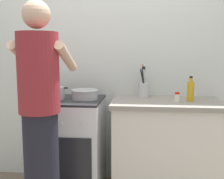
{
  "coord_description": "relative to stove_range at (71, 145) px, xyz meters",
  "views": [
    {
      "loc": [
        0.31,
        -2.36,
        1.34
      ],
      "look_at": [
        0.05,
        0.12,
        1.0
      ],
      "focal_mm": 44.31,
      "sensor_mm": 36.0,
      "label": 1
    }
  ],
  "objects": [
    {
      "name": "utensil_crock",
      "position": [
        0.69,
        0.19,
        0.55
      ],
      "size": [
        0.1,
        0.1,
        0.33
      ],
      "color": "silver",
      "rests_on": "countertop"
    },
    {
      "name": "countertop",
      "position": [
        0.9,
        0.0,
        0.0
      ],
      "size": [
        1.0,
        0.6,
        0.9
      ],
      "color": "silver",
      "rests_on": "ground"
    },
    {
      "name": "mixing_bowl",
      "position": [
        0.14,
        0.01,
        0.5
      ],
      "size": [
        0.26,
        0.26,
        0.09
      ],
      "color": "#B7B7BC",
      "rests_on": "stove_range"
    },
    {
      "name": "oil_bottle",
      "position": [
        1.11,
        0.0,
        0.54
      ],
      "size": [
        0.06,
        0.06,
        0.23
      ],
      "color": "gold",
      "rests_on": "countertop"
    },
    {
      "name": "person",
      "position": [
        -0.07,
        -0.58,
        0.41
      ],
      "size": [
        0.41,
        0.5,
        1.7
      ],
      "color": "black",
      "rests_on": "ground"
    },
    {
      "name": "spice_bottle",
      "position": [
        0.98,
        -0.07,
        0.49
      ],
      "size": [
        0.04,
        0.04,
        0.09
      ],
      "color": "silver",
      "rests_on": "countertop"
    },
    {
      "name": "stove_range",
      "position": [
        0.0,
        0.0,
        0.0
      ],
      "size": [
        0.6,
        0.62,
        0.9
      ],
      "color": "silver",
      "rests_on": "ground"
    },
    {
      "name": "pot",
      "position": [
        -0.14,
        -0.03,
        0.51
      ],
      "size": [
        0.25,
        0.19,
        0.11
      ],
      "color": "#B2B2B7",
      "rests_on": "stove_range"
    },
    {
      "name": "back_wall",
      "position": [
        0.55,
        0.35,
        0.8
      ],
      "size": [
        3.2,
        0.1,
        2.5
      ],
      "color": "silver",
      "rests_on": "ground"
    }
  ]
}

